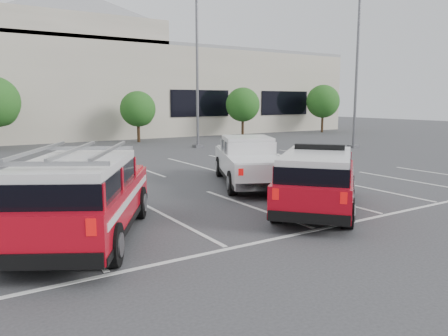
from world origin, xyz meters
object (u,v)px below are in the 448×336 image
object	(u,v)px
fire_chief_suv	(317,184)
convention_building	(46,84)
tree_right	(243,106)
tree_far_right	(323,103)
light_pole_mid	(197,72)
white_pickup	(249,166)
tree_mid_right	(139,110)
light_pole_right	(357,72)
ladder_suv	(82,203)

from	to	relation	value
fire_chief_suv	convention_building	bearing A→B (deg)	140.85
tree_right	tree_far_right	bearing A→B (deg)	0.00
tree_right	light_pole_mid	xyz separation A→B (m)	(-8.09, -6.05, 2.41)
convention_building	tree_right	bearing A→B (deg)	-33.37
light_pole_mid	white_pickup	world-z (taller)	light_pole_mid
tree_mid_right	tree_right	xyz separation A→B (m)	(10.00, 0.00, 0.27)
tree_far_right	convention_building	bearing A→B (deg)	158.49
light_pole_mid	light_pole_right	size ratio (longest dim) A/B	1.00
ladder_suv	light_pole_right	bearing A→B (deg)	56.08
convention_building	tree_far_right	size ratio (longest dim) A/B	12.38
light_pole_mid	ladder_suv	xyz separation A→B (m)	(-12.24, -16.51, -4.30)
ladder_suv	tree_right	bearing A→B (deg)	77.73
tree_mid_right	tree_far_right	bearing A→B (deg)	0.00
light_pole_right	white_pickup	size ratio (longest dim) A/B	1.63
light_pole_right	tree_mid_right	bearing A→B (deg)	132.17
light_pole_right	white_pickup	distance (m)	16.10
tree_mid_right	light_pole_mid	size ratio (longest dim) A/B	0.39
tree_right	fire_chief_suv	distance (m)	27.21
tree_far_right	ladder_suv	bearing A→B (deg)	-143.37
light_pole_right	fire_chief_suv	distance (m)	19.03
tree_mid_right	light_pole_mid	bearing A→B (deg)	-72.48
convention_building	white_pickup	distance (m)	29.08
fire_chief_suv	white_pickup	bearing A→B (deg)	129.28
tree_mid_right	white_pickup	xyz separation A→B (m)	(-2.95, -18.92, -1.77)
light_pole_mid	white_pickup	xyz separation A→B (m)	(-4.86, -12.88, -4.46)
fire_chief_suv	light_pole_mid	bearing A→B (deg)	120.87
convention_building	tree_mid_right	xyz separation A→B (m)	(4.91, -9.82, -2.22)
tree_mid_right	white_pickup	world-z (taller)	tree_mid_right
light_pole_right	tree_far_right	bearing A→B (deg)	52.96
fire_chief_suv	tree_far_right	bearing A→B (deg)	93.43
tree_right	light_pole_right	world-z (taller)	light_pole_right
tree_mid_right	tree_right	size ratio (longest dim) A/B	0.90
light_pole_right	white_pickup	world-z (taller)	light_pole_right
light_pole_mid	light_pole_right	bearing A→B (deg)	-33.69
light_pole_mid	ladder_suv	bearing A→B (deg)	-126.57
light_pole_mid	fire_chief_suv	size ratio (longest dim) A/B	1.87
tree_right	white_pickup	size ratio (longest dim) A/B	0.70
tree_far_right	light_pole_mid	bearing A→B (deg)	-161.52
convention_building	light_pole_mid	distance (m)	17.27
light_pole_mid	tree_far_right	bearing A→B (deg)	18.48
tree_right	ladder_suv	bearing A→B (deg)	-132.04
tree_mid_right	white_pickup	distance (m)	19.23
light_pole_mid	fire_chief_suv	distance (m)	18.78
convention_building	fire_chief_suv	xyz separation A→B (m)	(1.21, -33.24, -3.93)
tree_mid_right	tree_right	distance (m)	10.00
convention_building	tree_far_right	world-z (taller)	convention_building
fire_chief_suv	ladder_suv	size ratio (longest dim) A/B	0.91
light_pole_mid	light_pole_right	distance (m)	10.82
convention_building	light_pole_mid	world-z (taller)	convention_building
light_pole_right	fire_chief_suv	xyz separation A→B (m)	(-14.61, -11.38, -4.39)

